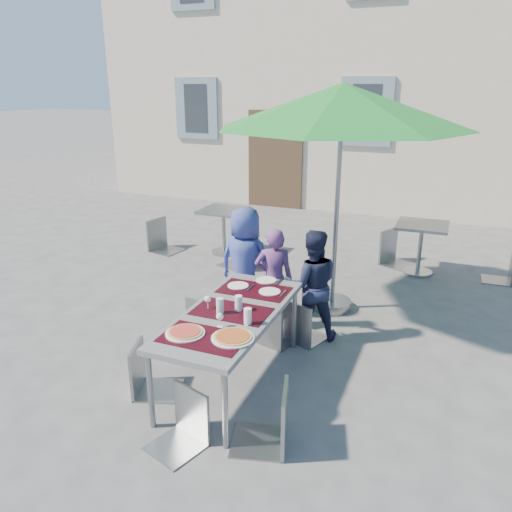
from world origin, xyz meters
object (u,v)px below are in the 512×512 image
at_px(child_1, 274,279).
at_px(chair_3, 145,341).
at_px(child_2, 312,285).
at_px(chair_0, 204,294).
at_px(pizza_near_right, 233,337).
at_px(chair_4, 272,382).
at_px(cafe_table_1, 421,239).
at_px(bg_chair_l_0, 160,216).
at_px(bg_chair_l_1, 396,226).
at_px(chair_5, 181,388).
at_px(pizza_near_left, 185,332).
at_px(chair_1, 272,297).
at_px(bg_chair_r_1, 508,248).
at_px(dining_table, 231,317).
at_px(bg_chair_r_0, 241,229).
at_px(cafe_table_0, 224,223).
at_px(patio_umbrella, 342,107).
at_px(child_0, 245,263).
at_px(chair_2, 302,296).

height_order(child_1, chair_3, child_1).
height_order(child_2, chair_0, child_2).
relative_size(pizza_near_right, chair_4, 0.37).
distance_m(chair_4, cafe_table_1, 4.49).
xyz_separation_m(bg_chair_l_0, bg_chair_l_1, (3.83, 0.81, 0.01)).
bearing_deg(chair_4, chair_5, -159.51).
distance_m(pizza_near_left, chair_1, 1.45).
relative_size(child_1, child_2, 0.96).
relative_size(chair_5, bg_chair_l_0, 0.83).
bearing_deg(cafe_table_1, bg_chair_l_0, -173.29).
distance_m(chair_3, chair_5, 0.83).
distance_m(pizza_near_left, pizza_near_right, 0.41).
relative_size(chair_3, bg_chair_r_1, 1.01).
bearing_deg(bg_chair_l_1, dining_table, -103.56).
bearing_deg(chair_0, chair_4, -46.86).
bearing_deg(chair_4, child_1, 109.96).
xyz_separation_m(pizza_near_left, cafe_table_1, (1.56, 4.30, -0.22)).
xyz_separation_m(cafe_table_1, bg_chair_l_1, (-0.41, 0.31, 0.08)).
bearing_deg(chair_3, child_1, 69.70).
distance_m(pizza_near_right, chair_4, 0.52).
distance_m(pizza_near_left, chair_3, 0.56).
bearing_deg(child_2, bg_chair_l_1, -123.60).
bearing_deg(chair_1, bg_chair_l_0, 140.90).
bearing_deg(dining_table, chair_3, -146.62).
xyz_separation_m(pizza_near_left, bg_chair_r_0, (-1.06, 3.55, -0.15)).
distance_m(chair_4, bg_chair_l_0, 5.27).
relative_size(pizza_near_right, bg_chair_l_1, 0.34).
relative_size(chair_3, cafe_table_0, 1.18).
height_order(bg_chair_l_0, bg_chair_l_1, bg_chair_l_1).
bearing_deg(patio_umbrella, bg_chair_r_1, 41.26).
bearing_deg(bg_chair_r_1, pizza_near_right, -118.37).
xyz_separation_m(child_0, chair_3, (-0.19, -1.85, -0.16)).
bearing_deg(chair_4, bg_chair_r_1, 67.17).
bearing_deg(chair_2, bg_chair_l_0, 145.48).
bearing_deg(chair_3, cafe_table_0, 105.70).
relative_size(child_2, bg_chair_l_1, 1.20).
height_order(chair_1, cafe_table_1, chair_1).
bearing_deg(bg_chair_l_0, chair_0, -49.09).
distance_m(chair_2, chair_3, 1.80).
distance_m(child_0, chair_0, 0.73).
relative_size(child_0, chair_4, 1.41).
bearing_deg(chair_0, chair_3, -89.11).
distance_m(bg_chair_r_0, cafe_table_1, 2.72).
distance_m(child_1, bg_chair_r_0, 2.11).
relative_size(pizza_near_left, patio_umbrella, 0.11).
bearing_deg(pizza_near_left, child_2, 70.74).
distance_m(child_1, cafe_table_0, 2.85).
bearing_deg(chair_2, chair_3, -125.13).
bearing_deg(bg_chair_l_0, pizza_near_left, -54.81).
bearing_deg(chair_3, chair_4, -10.71).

